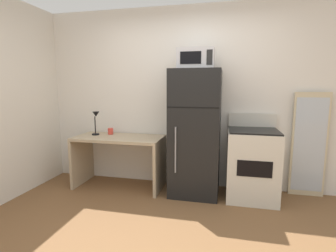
# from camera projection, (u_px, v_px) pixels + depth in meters

# --- Properties ---
(ground_plane) EXTENTS (12.00, 12.00, 0.00)m
(ground_plane) POSITION_uv_depth(u_px,v_px,m) (159.00, 249.00, 2.35)
(ground_plane) COLOR brown
(wall_back_white) EXTENTS (5.00, 0.10, 2.60)m
(wall_back_white) POSITION_uv_depth(u_px,v_px,m) (188.00, 98.00, 3.79)
(wall_back_white) COLOR silver
(wall_back_white) RESTS_ON ground
(desk) EXTENTS (1.27, 0.61, 0.75)m
(desk) POSITION_uv_depth(u_px,v_px,m) (119.00, 151.00, 3.75)
(desk) COLOR tan
(desk) RESTS_ON ground
(desk_lamp) EXTENTS (0.14, 0.12, 0.35)m
(desk_lamp) POSITION_uv_depth(u_px,v_px,m) (96.00, 119.00, 3.81)
(desk_lamp) COLOR black
(desk_lamp) RESTS_ON desk
(coffee_mug) EXTENTS (0.08, 0.08, 0.09)m
(coffee_mug) POSITION_uv_depth(u_px,v_px,m) (111.00, 131.00, 3.90)
(coffee_mug) COLOR #D83F33
(coffee_mug) RESTS_ON desk
(refrigerator) EXTENTS (0.65, 0.63, 1.69)m
(refrigerator) POSITION_uv_depth(u_px,v_px,m) (195.00, 133.00, 3.47)
(refrigerator) COLOR black
(refrigerator) RESTS_ON ground
(microwave) EXTENTS (0.46, 0.35, 0.26)m
(microwave) POSITION_uv_depth(u_px,v_px,m) (196.00, 59.00, 3.30)
(microwave) COLOR #B7B7BC
(microwave) RESTS_ON refrigerator
(oven_range) EXTENTS (0.64, 0.61, 1.10)m
(oven_range) POSITION_uv_depth(u_px,v_px,m) (252.00, 164.00, 3.36)
(oven_range) COLOR beige
(oven_range) RESTS_ON ground
(leaning_mirror) EXTENTS (0.44, 0.03, 1.40)m
(leaning_mirror) POSITION_uv_depth(u_px,v_px,m) (309.00, 145.00, 3.41)
(leaning_mirror) COLOR #C6B793
(leaning_mirror) RESTS_ON ground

